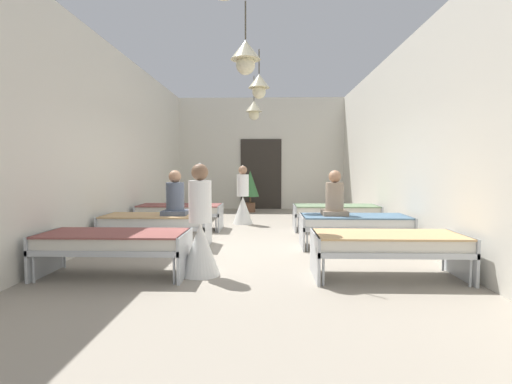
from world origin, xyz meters
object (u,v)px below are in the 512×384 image
object	(u,v)px
bed_left_row_0	(115,242)
patient_seated_primary	(175,198)
bed_right_row_1	(354,223)
nurse_mid_aisle	(243,203)
bed_left_row_1	(156,222)
bed_right_row_0	(388,244)
bed_right_row_2	(336,211)
nurse_near_aisle	(200,235)
potted_plant	(250,186)
patient_seated_secondary	(335,199)
bed_left_row_2	(180,211)

from	to	relation	value
bed_left_row_0	patient_seated_primary	distance (m)	1.97
bed_left_row_0	bed_right_row_1	size ratio (longest dim) A/B	1.00
nurse_mid_aisle	bed_left_row_1	bearing A→B (deg)	68.59
bed_right_row_0	bed_right_row_2	world-z (taller)	same
bed_right_row_1	nurse_near_aisle	world-z (taller)	nurse_near_aisle
nurse_mid_aisle	potted_plant	distance (m)	2.62
nurse_mid_aisle	bed_left_row_0	bearing A→B (deg)	78.07
bed_right_row_2	patient_seated_primary	distance (m)	3.75
nurse_near_aisle	patient_seated_primary	world-z (taller)	nurse_near_aisle
nurse_mid_aisle	patient_seated_secondary	bearing A→B (deg)	126.87
nurse_near_aisle	potted_plant	bearing A→B (deg)	79.38
bed_left_row_0	bed_right_row_2	distance (m)	5.20
patient_seated_primary	bed_left_row_1	bearing A→B (deg)	179.01
nurse_mid_aisle	patient_seated_primary	distance (m)	3.08
bed_right_row_1	bed_right_row_2	xyz separation A→B (m)	(0.00, 1.90, 0.00)
bed_right_row_2	patient_seated_secondary	world-z (taller)	patient_seated_secondary
bed_left_row_2	nurse_mid_aisle	xyz separation A→B (m)	(1.38, 0.98, 0.09)
bed_right_row_0	bed_right_row_2	bearing A→B (deg)	90.00
bed_left_row_1	nurse_mid_aisle	world-z (taller)	nurse_mid_aisle
bed_left_row_1	potted_plant	bearing A→B (deg)	75.22
bed_right_row_1	bed_left_row_0	bearing A→B (deg)	-151.83
bed_left_row_1	potted_plant	xyz separation A→B (m)	(1.45, 5.48, 0.39)
nurse_mid_aisle	patient_seated_primary	bearing A→B (deg)	74.55
bed_right_row_0	nurse_near_aisle	world-z (taller)	nurse_near_aisle
nurse_near_aisle	bed_left_row_2	bearing A→B (deg)	98.63
patient_seated_primary	potted_plant	xyz separation A→B (m)	(1.10, 5.49, -0.04)
bed_right_row_0	bed_right_row_2	size ratio (longest dim) A/B	1.00
bed_left_row_0	patient_seated_primary	size ratio (longest dim) A/B	2.37
bed_right_row_0	potted_plant	size ratio (longest dim) A/B	1.43
nurse_near_aisle	patient_seated_secondary	world-z (taller)	nurse_near_aisle
bed_right_row_0	bed_right_row_1	distance (m)	1.90
bed_right_row_0	bed_left_row_1	xyz separation A→B (m)	(-3.55, 1.90, 0.00)
bed_right_row_1	nurse_mid_aisle	size ratio (longest dim) A/B	1.28
bed_right_row_0	patient_seated_primary	size ratio (longest dim) A/B	2.37
bed_left_row_0	bed_right_row_2	world-z (taller)	same
bed_left_row_2	potted_plant	world-z (taller)	potted_plant
bed_left_row_0	bed_left_row_1	bearing A→B (deg)	90.00
patient_seated_secondary	bed_left_row_2	bearing A→B (deg)	149.88
potted_plant	nurse_near_aisle	bearing A→B (deg)	-92.54
bed_left_row_0	patient_seated_secondary	size ratio (longest dim) A/B	2.37
bed_right_row_2	patient_seated_secondary	distance (m)	1.94
patient_seated_secondary	bed_right_row_0	bearing A→B (deg)	-79.80
patient_seated_secondary	nurse_near_aisle	bearing A→B (deg)	-137.88
bed_right_row_0	potted_plant	xyz separation A→B (m)	(-2.10, 7.38, 0.39)
bed_right_row_0	bed_left_row_2	distance (m)	5.20
bed_right_row_2	nurse_mid_aisle	distance (m)	2.38
bed_left_row_2	nurse_mid_aisle	distance (m)	1.69
bed_left_row_1	potted_plant	distance (m)	5.68
bed_right_row_0	bed_left_row_2	bearing A→B (deg)	133.04
patient_seated_secondary	potted_plant	distance (m)	5.71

